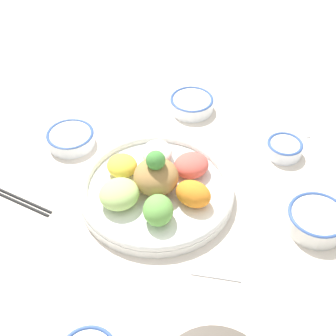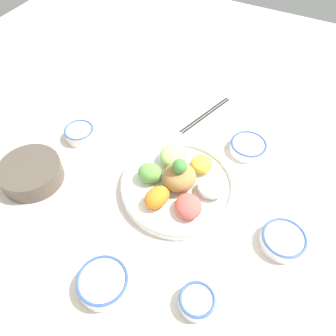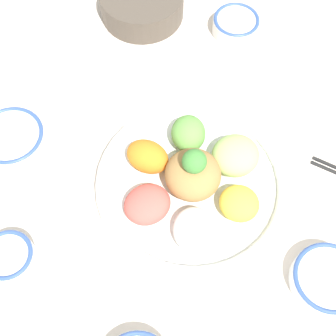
{
  "view_description": "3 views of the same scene",
  "coord_description": "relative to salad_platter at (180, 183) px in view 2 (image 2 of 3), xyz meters",
  "views": [
    {
      "loc": [
        -0.12,
        0.65,
        0.75
      ],
      "look_at": [
        -0.01,
        0.01,
        0.1
      ],
      "focal_mm": 50.0,
      "sensor_mm": 36.0,
      "label": 1
    },
    {
      "loc": [
        -0.48,
        -0.22,
        0.77
      ],
      "look_at": [
        0.01,
        0.03,
        0.08
      ],
      "focal_mm": 35.0,
      "sensor_mm": 36.0,
      "label": 2
    },
    {
      "loc": [
        0.04,
        -0.34,
        0.74
      ],
      "look_at": [
        -0.02,
        -0.0,
        0.07
      ],
      "focal_mm": 50.0,
      "sensor_mm": 36.0,
      "label": 3
    }
  ],
  "objects": [
    {
      "name": "salad_platter",
      "position": [
        0.0,
        0.0,
        0.0
      ],
      "size": [
        0.33,
        0.33,
        0.12
      ],
      "color": "white",
      "rests_on": "ground_plane"
    },
    {
      "name": "serving_spoon_extra",
      "position": [
        -0.18,
        0.18,
        -0.02
      ],
      "size": [
        0.13,
        0.04,
        0.01
      ],
      "rotation": [
        0.0,
        0.0,
        6.28
      ],
      "color": "silver",
      "rests_on": "ground_plane"
    },
    {
      "name": "ground_plane",
      "position": [
        -0.02,
        0.0,
        -0.03
      ],
      "size": [
        2.4,
        2.4,
        0.0
      ],
      "primitive_type": "plane",
      "color": "silver"
    },
    {
      "name": "rice_bowl_plain",
      "position": [
        -0.03,
        -0.3,
        -0.01
      ],
      "size": [
        0.11,
        0.11,
        0.04
      ],
      "color": "white",
      "rests_on": "ground_plane"
    },
    {
      "name": "side_serving_bowl",
      "position": [
        -0.16,
        0.39,
        0.01
      ],
      "size": [
        0.17,
        0.17,
        0.06
      ],
      "color": "#51473D",
      "rests_on": "ground_plane"
    },
    {
      "name": "chopsticks_pair_near",
      "position": [
        0.32,
        0.06,
        -0.02
      ],
      "size": [
        0.24,
        0.09,
        0.01
      ],
      "rotation": [
        0.0,
        0.0,
        5.97
      ],
      "color": "black",
      "rests_on": "ground_plane"
    },
    {
      "name": "sauce_bowl_far",
      "position": [
        -0.33,
        0.03,
        -0.0
      ],
      "size": [
        0.12,
        0.12,
        0.04
      ],
      "color": "white",
      "rests_on": "ground_plane"
    },
    {
      "name": "rice_bowl_blue",
      "position": [
        0.23,
        -0.12,
        -0.01
      ],
      "size": [
        0.11,
        0.11,
        0.03
      ],
      "color": "white",
      "rests_on": "ground_plane"
    },
    {
      "name": "sauce_bowl_dark",
      "position": [
        0.04,
        0.37,
        -0.01
      ],
      "size": [
        0.09,
        0.09,
        0.04
      ],
      "color": "white",
      "rests_on": "ground_plane"
    },
    {
      "name": "sauce_bowl_red",
      "position": [
        -0.27,
        -0.17,
        -0.01
      ],
      "size": [
        0.08,
        0.08,
        0.03
      ],
      "color": "white",
      "rests_on": "ground_plane"
    }
  ]
}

